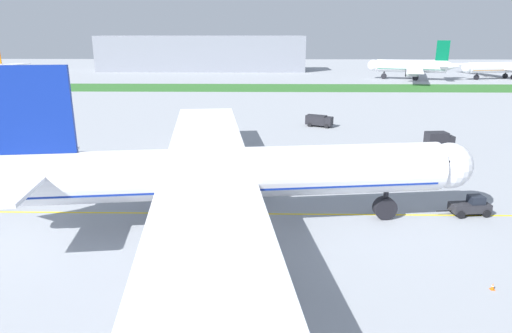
{
  "coord_description": "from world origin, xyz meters",
  "views": [
    {
      "loc": [
        1.87,
        -46.21,
        20.46
      ],
      "look_at": [
        0.83,
        9.05,
        3.77
      ],
      "focal_mm": 31.61,
      "sensor_mm": 36.0,
      "label": 1
    }
  ],
  "objects_px": {
    "parked_airliner_far_centre": "(412,67)",
    "parked_airliner_far_right": "(506,68)",
    "service_truck_fuel_bowser": "(439,139)",
    "airliner_foreground": "(221,174)",
    "traffic_cone_port_wing": "(493,286)",
    "service_truck_catering_van": "(319,120)",
    "pushback_tug": "(471,206)"
  },
  "relations": [
    {
      "from": "airliner_foreground",
      "to": "service_truck_fuel_bowser",
      "type": "distance_m",
      "value": 51.12
    },
    {
      "from": "service_truck_catering_van",
      "to": "parked_airliner_far_right",
      "type": "height_order",
      "value": "parked_airliner_far_right"
    },
    {
      "from": "pushback_tug",
      "to": "service_truck_fuel_bowser",
      "type": "xyz_separation_m",
      "value": [
        8.03,
        31.89,
        0.47
      ]
    },
    {
      "from": "service_truck_fuel_bowser",
      "to": "parked_airliner_far_centre",
      "type": "distance_m",
      "value": 123.31
    },
    {
      "from": "pushback_tug",
      "to": "service_truck_fuel_bowser",
      "type": "relative_size",
      "value": 1.21
    },
    {
      "from": "airliner_foreground",
      "to": "parked_airliner_far_centre",
      "type": "bearing_deg",
      "value": 66.18
    },
    {
      "from": "parked_airliner_far_right",
      "to": "traffic_cone_port_wing",
      "type": "bearing_deg",
      "value": -117.07
    },
    {
      "from": "airliner_foreground",
      "to": "service_truck_fuel_bowser",
      "type": "relative_size",
      "value": 17.16
    },
    {
      "from": "airliner_foreground",
      "to": "traffic_cone_port_wing",
      "type": "bearing_deg",
      "value": -27.62
    },
    {
      "from": "service_truck_fuel_bowser",
      "to": "service_truck_catering_van",
      "type": "relative_size",
      "value": 0.83
    },
    {
      "from": "parked_airliner_far_centre",
      "to": "parked_airliner_far_right",
      "type": "height_order",
      "value": "parked_airliner_far_centre"
    },
    {
      "from": "parked_airliner_far_right",
      "to": "airliner_foreground",
      "type": "bearing_deg",
      "value": -124.94
    },
    {
      "from": "traffic_cone_port_wing",
      "to": "service_truck_fuel_bowser",
      "type": "height_order",
      "value": "service_truck_fuel_bowser"
    },
    {
      "from": "traffic_cone_port_wing",
      "to": "airliner_foreground",
      "type": "bearing_deg",
      "value": 152.38
    },
    {
      "from": "service_truck_catering_van",
      "to": "parked_airliner_far_centre",
      "type": "height_order",
      "value": "parked_airliner_far_centre"
    },
    {
      "from": "pushback_tug",
      "to": "parked_airliner_far_centre",
      "type": "relative_size",
      "value": 0.11
    },
    {
      "from": "airliner_foreground",
      "to": "parked_airliner_far_centre",
      "type": "relative_size",
      "value": 1.58
    },
    {
      "from": "traffic_cone_port_wing",
      "to": "parked_airliner_far_centre",
      "type": "relative_size",
      "value": 0.01
    },
    {
      "from": "pushback_tug",
      "to": "parked_airliner_far_centre",
      "type": "bearing_deg",
      "value": 75.22
    },
    {
      "from": "pushback_tug",
      "to": "service_truck_fuel_bowser",
      "type": "height_order",
      "value": "service_truck_fuel_bowser"
    },
    {
      "from": "service_truck_catering_van",
      "to": "parked_airliner_far_right",
      "type": "distance_m",
      "value": 140.58
    },
    {
      "from": "pushback_tug",
      "to": "traffic_cone_port_wing",
      "type": "relative_size",
      "value": 10.85
    },
    {
      "from": "parked_airliner_far_right",
      "to": "service_truck_fuel_bowser",
      "type": "bearing_deg",
      "value": -121.13
    },
    {
      "from": "pushback_tug",
      "to": "traffic_cone_port_wing",
      "type": "distance_m",
      "value": 16.71
    },
    {
      "from": "airliner_foreground",
      "to": "service_truck_catering_van",
      "type": "xyz_separation_m",
      "value": [
        16.73,
        53.6,
        -4.49
      ]
    },
    {
      "from": "service_truck_fuel_bowser",
      "to": "parked_airliner_far_centre",
      "type": "height_order",
      "value": "parked_airliner_far_centre"
    },
    {
      "from": "traffic_cone_port_wing",
      "to": "parked_airliner_far_centre",
      "type": "distance_m",
      "value": 172.88
    },
    {
      "from": "parked_airliner_far_centre",
      "to": "parked_airliner_far_right",
      "type": "bearing_deg",
      "value": 4.87
    },
    {
      "from": "pushback_tug",
      "to": "traffic_cone_port_wing",
      "type": "height_order",
      "value": "pushback_tug"
    },
    {
      "from": "airliner_foreground",
      "to": "service_truck_catering_van",
      "type": "distance_m",
      "value": 56.33
    },
    {
      "from": "pushback_tug",
      "to": "service_truck_fuel_bowser",
      "type": "bearing_deg",
      "value": 75.87
    },
    {
      "from": "airliner_foreground",
      "to": "pushback_tug",
      "type": "distance_m",
      "value": 29.08
    }
  ]
}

